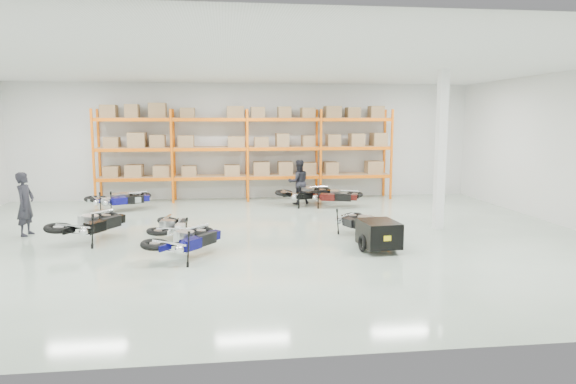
{
  "coord_description": "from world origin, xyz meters",
  "views": [
    {
      "loc": [
        -0.84,
        -13.34,
        3.14
      ],
      "look_at": [
        0.89,
        0.78,
        1.1
      ],
      "focal_mm": 32.0,
      "sensor_mm": 36.0,
      "label": 1
    }
  ],
  "objects": [
    {
      "name": "pallet_rack",
      "position": [
        -0.0,
        6.45,
        2.26
      ],
      "size": [
        11.28,
        0.98,
        3.62
      ],
      "color": "orange",
      "rests_on": "ground"
    },
    {
      "name": "moto_back_d",
      "position": [
        2.98,
        4.4,
        0.54
      ],
      "size": [
        1.95,
        1.39,
        1.14
      ],
      "primitive_type": null,
      "rotation": [
        0.0,
        -0.09,
        1.25
      ],
      "color": "#45100D",
      "rests_on": "ground"
    },
    {
      "name": "moto_touring_right",
      "position": [
        2.75,
        -0.17,
        0.5
      ],
      "size": [
        1.32,
        1.82,
        1.06
      ],
      "primitive_type": null,
      "rotation": [
        0.0,
        -0.09,
        0.35
      ],
      "color": "black",
      "rests_on": "ground"
    },
    {
      "name": "moto_blue_centre",
      "position": [
        -1.74,
        -1.88,
        0.56
      ],
      "size": [
        1.83,
        1.99,
        1.18
      ],
      "primitive_type": null,
      "rotation": [
        0.0,
        -0.09,
        2.48
      ],
      "color": "#080748",
      "rests_on": "ground"
    },
    {
      "name": "moto_silver_left",
      "position": [
        -2.26,
        -0.16,
        0.5
      ],
      "size": [
        0.91,
        1.69,
        1.06
      ],
      "primitive_type": null,
      "rotation": [
        0.0,
        -0.09,
        3.08
      ],
      "color": "silver",
      "rests_on": "ground"
    },
    {
      "name": "person_back",
      "position": [
        1.83,
        5.25,
        0.82
      ],
      "size": [
        0.87,
        0.71,
        1.64
      ],
      "primitive_type": "imported",
      "rotation": [
        0.0,
        0.0,
        3.26
      ],
      "color": "black",
      "rests_on": "ground"
    },
    {
      "name": "trailer",
      "position": [
        2.75,
        -1.77,
        0.42
      ],
      "size": [
        0.91,
        1.74,
        0.72
      ],
      "rotation": [
        0.0,
        0.0,
        0.09
      ],
      "color": "black",
      "rests_on": "ground"
    },
    {
      "name": "moto_back_c",
      "position": [
        2.07,
        4.89,
        0.58
      ],
      "size": [
        2.09,
        1.45,
        1.23
      ],
      "primitive_type": null,
      "rotation": [
        0.0,
        -0.09,
        1.87
      ],
      "color": "black",
      "rests_on": "ground"
    },
    {
      "name": "moto_back_a",
      "position": [
        -4.35,
        4.53,
        0.55
      ],
      "size": [
        1.99,
        1.56,
        1.16
      ],
      "primitive_type": null,
      "rotation": [
        0.0,
        -0.09,
        2.0
      ],
      "color": "#0D0B6A",
      "rests_on": "ground"
    },
    {
      "name": "person_left",
      "position": [
        -6.21,
        1.04,
        0.86
      ],
      "size": [
        0.51,
        0.69,
        1.72
      ],
      "primitive_type": "imported",
      "rotation": [
        0.0,
        0.0,
        1.41
      ],
      "color": "#22212A",
      "rests_on": "ground"
    },
    {
      "name": "moto_back_b",
      "position": [
        -4.58,
        4.5,
        0.53
      ],
      "size": [
        1.88,
        1.21,
        1.12
      ],
      "primitive_type": null,
      "rotation": [
        0.0,
        -0.09,
        1.78
      ],
      "color": "#A3A9AC",
      "rests_on": "ground"
    },
    {
      "name": "structural_column",
      "position": [
        5.2,
        0.5,
        2.25
      ],
      "size": [
        0.25,
        0.25,
        4.5
      ],
      "primitive_type": "cube",
      "color": "white",
      "rests_on": "ground"
    },
    {
      "name": "room",
      "position": [
        0.0,
        0.0,
        2.25
      ],
      "size": [
        18.0,
        18.0,
        18.0
      ],
      "color": "#ABBFAC",
      "rests_on": "ground"
    },
    {
      "name": "moto_black_far_left",
      "position": [
        -4.28,
        0.06,
        0.61
      ],
      "size": [
        1.83,
        2.23,
        1.29
      ],
      "primitive_type": null,
      "rotation": [
        0.0,
        -0.09,
        2.64
      ],
      "color": "black",
      "rests_on": "ground"
    }
  ]
}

